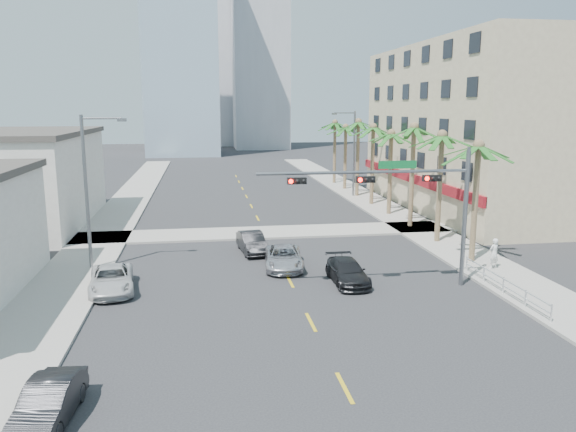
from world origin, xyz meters
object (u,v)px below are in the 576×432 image
Objects in this scene: car_lane_right at (347,272)px; pedestrian at (494,253)px; car_parked_far at (112,279)px; traffic_signal_mast at (408,194)px; car_lane_left at (252,242)px; car_parked_mid at (49,403)px; car_lane_center at (284,258)px.

car_lane_right is 2.40× the size of pedestrian.
car_parked_far is 2.61× the size of pedestrian.
traffic_signal_mast reaches higher than car_lane_left.
pedestrian is (21.45, 12.91, 0.41)m from car_parked_mid.
pedestrian reaches higher than car_parked_far.
traffic_signal_mast reaches higher than car_parked_mid.
car_lane_right is at bearing 48.70° from car_parked_mid.
car_lane_right is at bearing -9.04° from car_parked_far.
car_lane_left is at bearing 33.81° from car_parked_far.
car_parked_far is 1.01× the size of car_lane_center.
traffic_signal_mast is at bearing -13.76° from car_parked_far.
car_lane_left is 8.57m from car_lane_right.
traffic_signal_mast is at bearing 1.30° from pedestrian.
car_lane_center is (9.44, 2.91, -0.00)m from car_parked_far.
car_parked_mid is at bearing -115.84° from car_lane_center.
car_lane_center is at bearing -29.99° from pedestrian.
car_lane_right is at bearing -42.12° from car_lane_center.
car_parked_far is (-15.18, 1.78, -4.41)m from traffic_signal_mast.
car_lane_center is (9.44, 15.33, 0.01)m from car_parked_mid.
pedestrian is at bearing -31.91° from car_lane_left.
car_parked_far is at bearing 177.47° from car_lane_right.
car_parked_mid is 0.89× the size of car_lane_right.
pedestrian is (9.00, 0.92, 0.42)m from car_lane_right.
car_lane_left is (-7.28, 8.62, -4.39)m from traffic_signal_mast.
car_lane_left reaches higher than car_lane_center.
car_lane_center reaches higher than car_lane_right.
car_lane_left is 14.97m from pedestrian.
traffic_signal_mast reaches higher than car_parked_far.
car_parked_mid is 17.29m from car_lane_right.
car_lane_right is (4.55, -7.27, -0.05)m from car_lane_left.
car_lane_left is 2.28× the size of pedestrian.
car_parked_mid is 2.15× the size of pedestrian.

